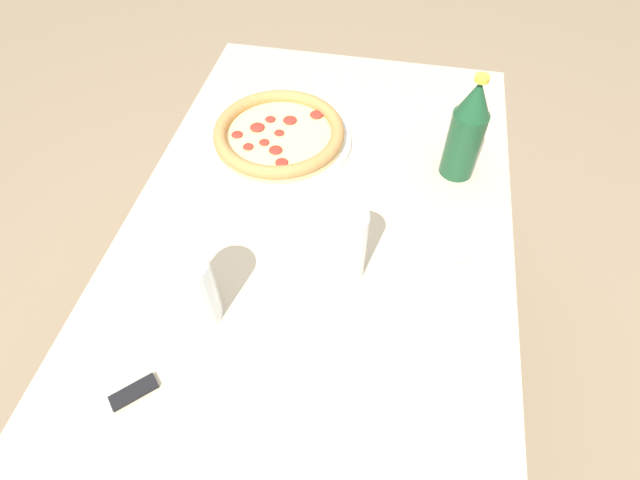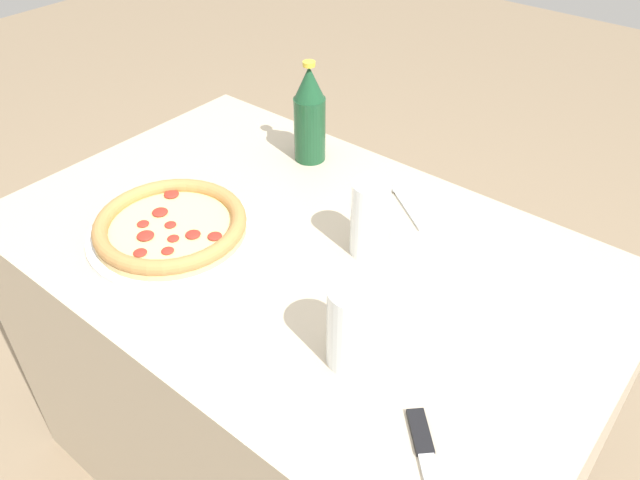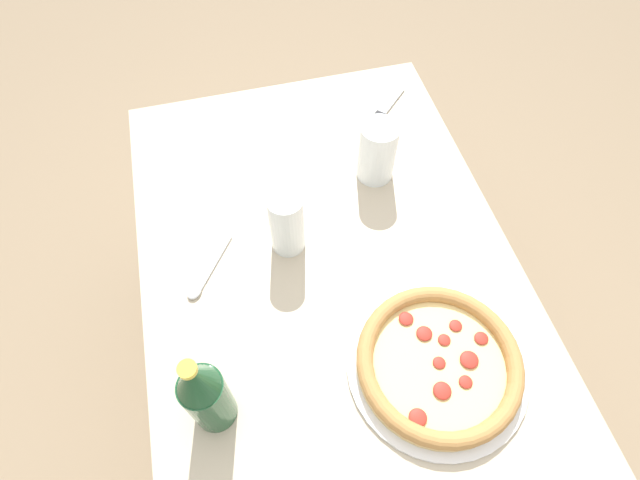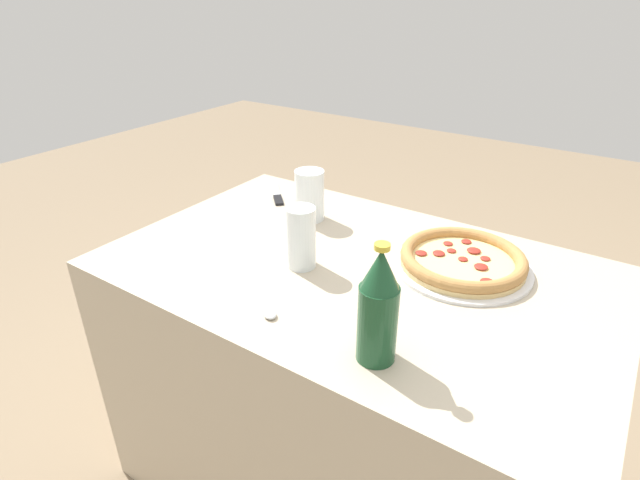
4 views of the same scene
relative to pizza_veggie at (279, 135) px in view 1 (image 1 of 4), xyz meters
The scene contains 8 objects.
ground_plane 0.82m from the pizza_veggie, 31.68° to the left, with size 8.00×8.00×0.00m, color #847056.
table 0.47m from the pizza_veggie, 31.68° to the left, with size 1.20×0.76×0.76m.
pizza_veggie is the anchor object (origin of this frame).
glass_mango_juice 0.39m from the pizza_veggie, 32.04° to the left, with size 0.07×0.07×0.15m.
glass_water 0.47m from the pizza_veggie, ahead, with size 0.08×0.08×0.15m.
beer_bottle 0.41m from the pizza_veggie, 87.13° to the left, with size 0.07×0.07×0.23m.
knife 0.66m from the pizza_veggie, ahead, with size 0.14×0.15×0.01m.
spoon 0.48m from the pizza_veggie, 52.37° to the left, with size 0.14×0.11×0.01m.
Camera 1 is at (0.64, 0.13, 1.51)m, focal length 28.00 mm.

